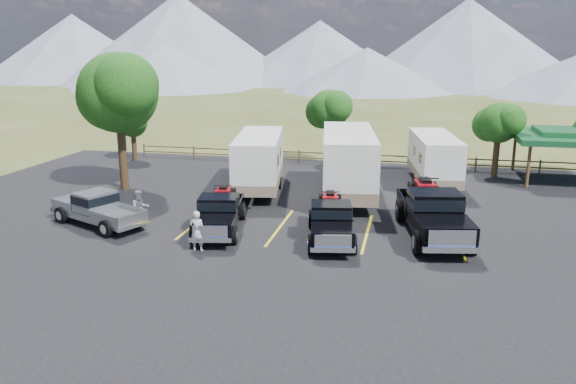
% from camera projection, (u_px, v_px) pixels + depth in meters
% --- Properties ---
extents(ground, '(320.00, 320.00, 0.00)m').
position_uv_depth(ground, '(307.00, 263.00, 21.70)').
color(ground, '#434C20').
rests_on(ground, ground).
extents(asphalt_lot, '(44.00, 34.00, 0.04)m').
position_uv_depth(asphalt_lot, '(319.00, 237.00, 24.53)').
color(asphalt_lot, black).
rests_on(asphalt_lot, ground).
extents(stall_lines, '(12.12, 5.50, 0.01)m').
position_uv_depth(stall_lines, '(323.00, 230.00, 25.47)').
color(stall_lines, gold).
rests_on(stall_lines, asphalt_lot).
extents(tree_big_nw, '(5.54, 5.18, 7.84)m').
position_uv_depth(tree_big_nw, '(118.00, 93.00, 31.46)').
color(tree_big_nw, '#302312').
rests_on(tree_big_nw, ground).
extents(tree_ne_a, '(3.11, 2.92, 4.76)m').
position_uv_depth(tree_ne_a, '(498.00, 123.00, 35.03)').
color(tree_ne_a, '#302312').
rests_on(tree_ne_a, ground).
extents(tree_north, '(3.46, 3.24, 5.25)m').
position_uv_depth(tree_north, '(329.00, 110.00, 39.14)').
color(tree_north, '#302312').
rests_on(tree_north, ground).
extents(tree_nw_small, '(2.59, 2.43, 3.85)m').
position_uv_depth(tree_nw_small, '(132.00, 123.00, 40.44)').
color(tree_nw_small, '#302312').
rests_on(tree_nw_small, ground).
extents(rail_fence, '(36.12, 0.12, 1.00)m').
position_uv_depth(rail_fence, '(385.00, 159.00, 38.62)').
color(rail_fence, brown).
rests_on(rail_fence, ground).
extents(pavilion, '(6.20, 6.20, 3.22)m').
position_uv_depth(pavilion, '(567.00, 136.00, 34.35)').
color(pavilion, brown).
rests_on(pavilion, ground).
extents(mountain_range, '(209.00, 71.00, 20.00)m').
position_uv_depth(mountain_range, '(363.00, 48.00, 121.48)').
color(mountain_range, slate).
rests_on(mountain_range, ground).
extents(rig_left, '(2.78, 5.74, 1.84)m').
position_uv_depth(rig_left, '(220.00, 211.00, 25.25)').
color(rig_left, black).
rests_on(rig_left, asphalt_lot).
extents(rig_center, '(2.67, 5.70, 1.83)m').
position_uv_depth(rig_center, '(331.00, 219.00, 24.14)').
color(rig_center, black).
rests_on(rig_center, asphalt_lot).
extents(rig_right, '(3.41, 7.17, 2.30)m').
position_uv_depth(rig_right, '(433.00, 211.00, 24.46)').
color(rig_right, black).
rests_on(rig_right, asphalt_lot).
extents(trailer_left, '(3.70, 9.31, 3.22)m').
position_uv_depth(trailer_left, '(259.00, 161.00, 32.19)').
color(trailer_left, silver).
rests_on(trailer_left, asphalt_lot).
extents(trailer_center, '(3.94, 10.52, 3.63)m').
position_uv_depth(trailer_center, '(348.00, 163.00, 30.58)').
color(trailer_center, silver).
rests_on(trailer_center, asphalt_lot).
extents(trailer_right, '(3.17, 8.62, 2.98)m').
position_uv_depth(trailer_right, '(434.00, 159.00, 33.50)').
color(trailer_right, silver).
rests_on(trailer_right, asphalt_lot).
extents(pickup_silver, '(5.56, 3.73, 1.60)m').
position_uv_depth(pickup_silver, '(98.00, 208.00, 25.88)').
color(pickup_silver, gray).
rests_on(pickup_silver, asphalt_lot).
extents(person_a, '(0.63, 0.43, 1.69)m').
position_uv_depth(person_a, '(197.00, 231.00, 22.67)').
color(person_a, silver).
rests_on(person_a, asphalt_lot).
extents(person_b, '(1.05, 1.04, 1.71)m').
position_uv_depth(person_b, '(140.00, 208.00, 25.81)').
color(person_b, slate).
rests_on(person_b, asphalt_lot).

